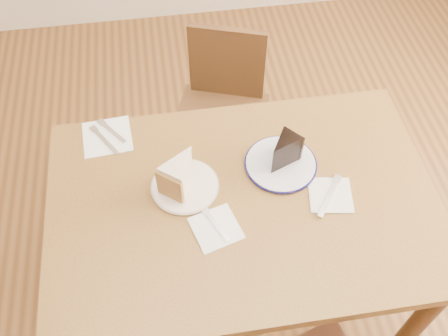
{
  "coord_description": "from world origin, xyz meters",
  "views": [
    {
      "loc": [
        -0.19,
        -0.82,
        2.03
      ],
      "look_at": [
        -0.05,
        0.09,
        0.8
      ],
      "focal_mm": 40.0,
      "sensor_mm": 36.0,
      "label": 1
    }
  ],
  "objects_px": {
    "plate_navy": "(281,164)",
    "chair_far": "(222,111)",
    "plate_cream": "(185,186)",
    "table": "(243,217)",
    "chocolate_cake": "(282,154)",
    "carrot_cake": "(182,172)"
  },
  "relations": [
    {
      "from": "plate_cream",
      "to": "chocolate_cake",
      "type": "height_order",
      "value": "chocolate_cake"
    },
    {
      "from": "carrot_cake",
      "to": "chocolate_cake",
      "type": "height_order",
      "value": "carrot_cake"
    },
    {
      "from": "chocolate_cake",
      "to": "carrot_cake",
      "type": "bearing_deg",
      "value": 53.13
    },
    {
      "from": "chair_far",
      "to": "carrot_cake",
      "type": "height_order",
      "value": "carrot_cake"
    },
    {
      "from": "chocolate_cake",
      "to": "chair_far",
      "type": "bearing_deg",
      "value": -30.58
    },
    {
      "from": "plate_navy",
      "to": "plate_cream",
      "type": "bearing_deg",
      "value": -172.63
    },
    {
      "from": "carrot_cake",
      "to": "chocolate_cake",
      "type": "relative_size",
      "value": 1.17
    },
    {
      "from": "chocolate_cake",
      "to": "table",
      "type": "bearing_deg",
      "value": 87.65
    },
    {
      "from": "chocolate_cake",
      "to": "plate_cream",
      "type": "bearing_deg",
      "value": 55.7
    },
    {
      "from": "chair_far",
      "to": "table",
      "type": "bearing_deg",
      "value": 105.88
    },
    {
      "from": "carrot_cake",
      "to": "chocolate_cake",
      "type": "bearing_deg",
      "value": 42.56
    },
    {
      "from": "plate_navy",
      "to": "carrot_cake",
      "type": "bearing_deg",
      "value": -175.18
    },
    {
      "from": "chair_far",
      "to": "plate_cream",
      "type": "bearing_deg",
      "value": 89.76
    },
    {
      "from": "table",
      "to": "chocolate_cake",
      "type": "bearing_deg",
      "value": 38.82
    },
    {
      "from": "table",
      "to": "carrot_cake",
      "type": "height_order",
      "value": "carrot_cake"
    },
    {
      "from": "chair_far",
      "to": "plate_cream",
      "type": "distance_m",
      "value": 0.71
    },
    {
      "from": "table",
      "to": "plate_navy",
      "type": "relative_size",
      "value": 5.37
    },
    {
      "from": "plate_cream",
      "to": "carrot_cake",
      "type": "xyz_separation_m",
      "value": [
        -0.01,
        0.01,
        0.06
      ]
    },
    {
      "from": "plate_cream",
      "to": "plate_navy",
      "type": "bearing_deg",
      "value": 7.37
    },
    {
      "from": "plate_navy",
      "to": "carrot_cake",
      "type": "height_order",
      "value": "carrot_cake"
    },
    {
      "from": "plate_navy",
      "to": "chair_far",
      "type": "bearing_deg",
      "value": 100.81
    },
    {
      "from": "carrot_cake",
      "to": "plate_cream",
      "type": "bearing_deg",
      "value": -30.35
    }
  ]
}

